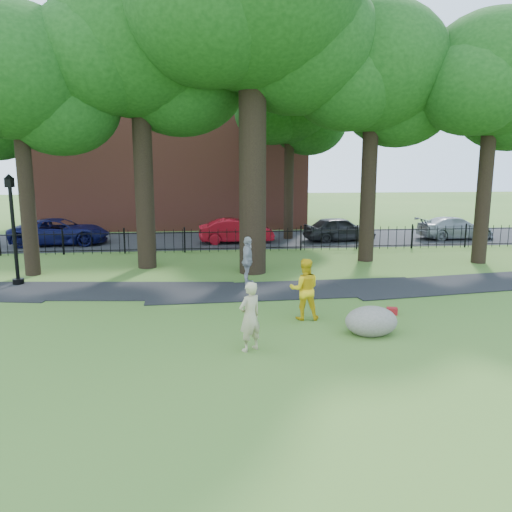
{
  "coord_description": "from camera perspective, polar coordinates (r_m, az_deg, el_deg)",
  "views": [
    {
      "loc": [
        -1.93,
        -13.27,
        4.56
      ],
      "look_at": [
        -0.37,
        2.0,
        1.65
      ],
      "focal_mm": 35.0,
      "sensor_mm": 36.0,
      "label": 1
    }
  ],
  "objects": [
    {
      "name": "big_tree",
      "position": [
        21.22,
        -0.05,
        25.99
      ],
      "size": [
        10.08,
        8.61,
        14.37
      ],
      "color": "black",
      "rests_on": "ground"
    },
    {
      "name": "woman",
      "position": [
        12.18,
        -0.7,
        -6.93
      ],
      "size": [
        0.75,
        0.7,
        1.73
      ],
      "primitive_type": "imported",
      "rotation": [
        0.0,
        0.0,
        3.74
      ],
      "color": "tan",
      "rests_on": "ground"
    },
    {
      "name": "navy_van",
      "position": [
        29.82,
        -21.48,
        2.61
      ],
      "size": [
        5.36,
        2.68,
        1.46
      ],
      "primitive_type": "imported",
      "rotation": [
        0.0,
        0.0,
        1.62
      ],
      "color": "#0C0E3D",
      "rests_on": "ground"
    },
    {
      "name": "red_sedan",
      "position": [
        28.36,
        -2.29,
        2.89
      ],
      "size": [
        4.27,
        1.7,
        1.38
      ],
      "primitive_type": "imported",
      "rotation": [
        0.0,
        0.0,
        1.63
      ],
      "color": "maroon",
      "rests_on": "ground"
    },
    {
      "name": "lamppost",
      "position": [
        20.49,
        -25.95,
        2.55
      ],
      "size": [
        0.41,
        0.41,
        4.13
      ],
      "rotation": [
        0.0,
        0.0,
        -0.2
      ],
      "color": "black",
      "rests_on": "ground"
    },
    {
      "name": "street",
      "position": [
        29.69,
        -2.03,
        1.9
      ],
      "size": [
        80.0,
        7.0,
        0.02
      ],
      "primitive_type": "cube",
      "color": "black",
      "rests_on": "ground"
    },
    {
      "name": "silver_car",
      "position": [
        32.13,
        21.79,
        2.99
      ],
      "size": [
        4.62,
        2.09,
        1.31
      ],
      "primitive_type": "imported",
      "rotation": [
        0.0,
        0.0,
        1.63
      ],
      "color": "#93979B",
      "rests_on": "ground"
    },
    {
      "name": "footpath",
      "position": [
        18.01,
        3.74,
        -3.95
      ],
      "size": [
        36.07,
        3.85,
        0.03
      ],
      "primitive_type": "cube",
      "rotation": [
        0.0,
        0.0,
        0.03
      ],
      "color": "black",
      "rests_on": "ground"
    },
    {
      "name": "pedestrian",
      "position": [
        18.65,
        -0.97,
        -0.55
      ],
      "size": [
        0.6,
        1.12,
        1.82
      ],
      "primitive_type": "imported",
      "rotation": [
        0.0,
        0.0,
        1.42
      ],
      "color": "#9E9EA3",
      "rests_on": "ground"
    },
    {
      "name": "brick_building",
      "position": [
        37.36,
        -9.23,
        12.81
      ],
      "size": [
        18.0,
        8.0,
        12.0
      ],
      "primitive_type": "cube",
      "color": "brown",
      "rests_on": "ground"
    },
    {
      "name": "backpack",
      "position": [
        13.87,
        12.66,
        -8.04
      ],
      "size": [
        0.45,
        0.31,
        0.32
      ],
      "primitive_type": "cube",
      "rotation": [
        0.0,
        0.0,
        -0.11
      ],
      "color": "black",
      "rests_on": "ground"
    },
    {
      "name": "red_bag",
      "position": [
        15.74,
        15.28,
        -6.09
      ],
      "size": [
        0.36,
        0.27,
        0.22
      ],
      "primitive_type": "cube",
      "rotation": [
        0.0,
        0.0,
        -0.27
      ],
      "color": "maroon",
      "rests_on": "ground"
    },
    {
      "name": "tree_row",
      "position": [
        22.11,
        0.64,
        20.09
      ],
      "size": [
        26.82,
        7.96,
        12.42
      ],
      "color": "black",
      "rests_on": "ground"
    },
    {
      "name": "grey_car",
      "position": [
        29.46,
        9.54,
        3.08
      ],
      "size": [
        4.35,
        2.22,
        1.42
      ],
      "primitive_type": "imported",
      "rotation": [
        0.0,
        0.0,
        1.71
      ],
      "color": "black",
      "rests_on": "ground"
    },
    {
      "name": "iron_fence",
      "position": [
        25.65,
        -1.44,
        1.86
      ],
      "size": [
        44.0,
        0.04,
        1.2
      ],
      "color": "black",
      "rests_on": "ground"
    },
    {
      "name": "boulder",
      "position": [
        13.79,
        13.04,
        -7.06
      ],
      "size": [
        1.69,
        1.49,
        0.82
      ],
      "primitive_type": "ellipsoid",
      "rotation": [
        0.0,
        0.0,
        -0.36
      ],
      "color": "gray",
      "rests_on": "ground"
    },
    {
      "name": "ground",
      "position": [
        14.17,
        2.34,
        -8.05
      ],
      "size": [
        120.0,
        120.0,
        0.0
      ],
      "primitive_type": "plane",
      "color": "#406B25",
      "rests_on": "ground"
    },
    {
      "name": "man",
      "position": [
        14.63,
        5.56,
        -3.78
      ],
      "size": [
        0.93,
        0.76,
        1.81
      ],
      "primitive_type": "imported",
      "rotation": [
        0.0,
        0.0,
        3.06
      ],
      "color": "gold",
      "rests_on": "ground"
    }
  ]
}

